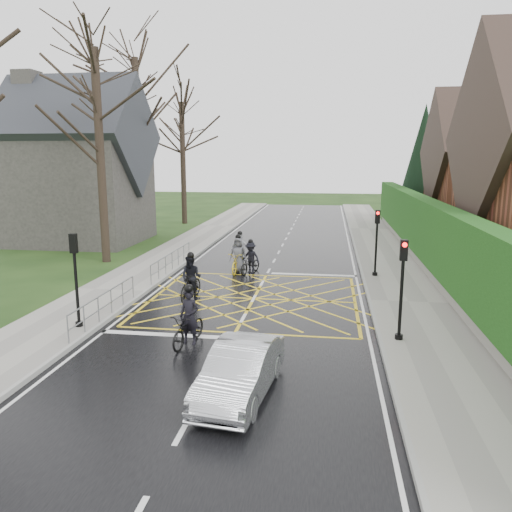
% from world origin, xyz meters
% --- Properties ---
extents(ground, '(120.00, 120.00, 0.00)m').
position_xyz_m(ground, '(0.00, 0.00, 0.00)').
color(ground, black).
rests_on(ground, ground).
extents(road, '(9.00, 80.00, 0.01)m').
position_xyz_m(road, '(0.00, 0.00, 0.01)').
color(road, black).
rests_on(road, ground).
extents(sidewalk_right, '(3.00, 80.00, 0.15)m').
position_xyz_m(sidewalk_right, '(6.00, 0.00, 0.07)').
color(sidewalk_right, gray).
rests_on(sidewalk_right, ground).
extents(sidewalk_left, '(3.00, 80.00, 0.15)m').
position_xyz_m(sidewalk_left, '(-6.00, 0.00, 0.07)').
color(sidewalk_left, gray).
rests_on(sidewalk_left, ground).
extents(stone_wall, '(0.50, 38.00, 0.70)m').
position_xyz_m(stone_wall, '(7.75, 6.00, 0.35)').
color(stone_wall, slate).
rests_on(stone_wall, ground).
extents(hedge, '(0.90, 38.00, 2.80)m').
position_xyz_m(hedge, '(7.75, 6.00, 2.10)').
color(hedge, '#173E10').
rests_on(hedge, stone_wall).
extents(house_far, '(9.80, 8.80, 10.30)m').
position_xyz_m(house_far, '(14.75, 18.00, 4.36)').
color(house_far, brown).
rests_on(house_far, ground).
extents(conifer, '(4.60, 4.60, 10.00)m').
position_xyz_m(conifer, '(10.75, 26.00, 4.99)').
color(conifer, black).
rests_on(conifer, ground).
extents(church, '(8.80, 7.80, 11.00)m').
position_xyz_m(church, '(-13.54, 12.00, 4.93)').
color(church, '#2D2B28').
rests_on(church, ground).
extents(tree_near, '(9.24, 9.24, 11.44)m').
position_xyz_m(tree_near, '(-9.00, 6.00, 7.91)').
color(tree_near, black).
rests_on(tree_near, ground).
extents(tree_mid, '(10.08, 10.08, 12.48)m').
position_xyz_m(tree_mid, '(-10.00, 14.00, 8.63)').
color(tree_mid, black).
rests_on(tree_mid, ground).
extents(tree_far, '(8.40, 8.40, 10.40)m').
position_xyz_m(tree_far, '(-9.30, 22.00, 7.19)').
color(tree_far, black).
rests_on(tree_far, ground).
extents(railing_south, '(0.05, 5.04, 1.03)m').
position_xyz_m(railing_south, '(-4.65, -3.50, 0.78)').
color(railing_south, slate).
rests_on(railing_south, ground).
extents(railing_north, '(0.05, 6.04, 1.03)m').
position_xyz_m(railing_north, '(-4.65, 4.00, 0.79)').
color(railing_north, slate).
rests_on(railing_north, ground).
extents(traffic_light_ne, '(0.24, 0.31, 3.21)m').
position_xyz_m(traffic_light_ne, '(5.10, 4.20, 1.66)').
color(traffic_light_ne, black).
rests_on(traffic_light_ne, ground).
extents(traffic_light_se, '(0.24, 0.31, 3.21)m').
position_xyz_m(traffic_light_se, '(5.10, -4.20, 1.66)').
color(traffic_light_se, black).
rests_on(traffic_light_se, ground).
extents(traffic_light_sw, '(0.24, 0.31, 3.21)m').
position_xyz_m(traffic_light_sw, '(-5.10, -4.50, 1.66)').
color(traffic_light_sw, black).
rests_on(traffic_light_sw, ground).
extents(cyclist_rear, '(1.03, 2.01, 1.86)m').
position_xyz_m(cyclist_rear, '(-1.20, -5.17, 0.60)').
color(cyclist_rear, black).
rests_on(cyclist_rear, ground).
extents(cyclist_back, '(0.94, 1.97, 1.92)m').
position_xyz_m(cyclist_back, '(-2.46, -0.42, 0.73)').
color(cyclist_back, black).
rests_on(cyclist_back, ground).
extents(cyclist_mid, '(1.19, 1.83, 1.69)m').
position_xyz_m(cyclist_mid, '(-0.83, 4.42, 0.62)').
color(cyclist_mid, black).
rests_on(cyclist_mid, ground).
extents(cyclist_front, '(1.00, 1.85, 1.84)m').
position_xyz_m(cyclist_front, '(-1.62, 5.93, 0.68)').
color(cyclist_front, black).
rests_on(cyclist_front, ground).
extents(cyclist_lead, '(0.89, 2.00, 1.90)m').
position_xyz_m(cyclist_lead, '(-1.45, 4.48, 0.66)').
color(cyclist_lead, gold).
rests_on(cyclist_lead, ground).
extents(car, '(1.78, 3.97, 1.26)m').
position_xyz_m(car, '(0.92, -8.21, 0.63)').
color(car, '#B1B3B8').
rests_on(car, ground).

